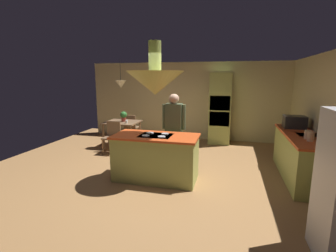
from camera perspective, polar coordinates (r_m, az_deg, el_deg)
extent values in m
plane|color=#9E7042|center=(5.38, -2.13, -11.26)|extent=(8.16, 8.16, 0.00)
cube|color=beige|center=(8.38, 4.56, 5.78)|extent=(6.80, 0.10, 2.55)
cube|color=beige|center=(5.53, 33.47, 1.23)|extent=(0.10, 7.20, 2.55)
cube|color=#A8B259|center=(5.05, -2.82, -7.47)|extent=(1.64, 0.79, 0.88)
cube|color=#D14C1E|center=(4.92, -2.87, -2.37)|extent=(1.70, 0.85, 0.04)
cube|color=black|center=(4.92, -2.87, -2.20)|extent=(0.64, 0.52, 0.01)
cylinder|color=#B2B2B7|center=(4.84, -5.14, -2.26)|extent=(0.15, 0.15, 0.02)
cylinder|color=#B2B2B7|center=(4.75, -1.49, -2.49)|extent=(0.15, 0.15, 0.02)
cylinder|color=#B2B2B7|center=(5.08, -4.16, -1.61)|extent=(0.15, 0.15, 0.02)
cylinder|color=#B2B2B7|center=(4.99, -0.68, -1.81)|extent=(0.15, 0.15, 0.02)
cube|color=#A8B259|center=(5.78, 28.09, -6.39)|extent=(0.62, 2.25, 0.88)
cube|color=#D14C1E|center=(5.67, 28.51, -1.93)|extent=(0.66, 2.29, 0.04)
cube|color=#B2B2B7|center=(5.72, 29.96, -2.58)|extent=(0.48, 0.36, 0.16)
cube|color=#A8B259|center=(7.88, 11.95, 3.96)|extent=(0.66, 0.62, 2.20)
cube|color=black|center=(7.57, 11.91, 5.20)|extent=(0.60, 0.04, 0.44)
cube|color=black|center=(7.63, 11.77, 1.62)|extent=(0.60, 0.04, 0.44)
cube|color=brown|center=(7.48, -10.55, 0.85)|extent=(0.97, 0.87, 0.04)
cylinder|color=brown|center=(7.42, -14.65, -2.40)|extent=(0.06, 0.06, 0.72)
cylinder|color=brown|center=(7.05, -8.58, -2.86)|extent=(0.06, 0.06, 0.72)
cylinder|color=brown|center=(8.07, -12.08, -1.22)|extent=(0.06, 0.06, 0.72)
cylinder|color=brown|center=(7.73, -6.42, -1.57)|extent=(0.06, 0.06, 0.72)
cylinder|color=tan|center=(5.66, 0.43, -5.60)|extent=(0.14, 0.14, 0.84)
cylinder|color=tan|center=(5.62, 2.22, -5.73)|extent=(0.14, 0.14, 0.84)
cube|color=#4C6042|center=(5.47, 1.36, 1.81)|extent=(0.36, 0.22, 0.65)
cylinder|color=#4C6042|center=(5.52, -0.87, 2.23)|extent=(0.09, 0.09, 0.55)
cylinder|color=#4C6042|center=(5.42, 3.63, 2.05)|extent=(0.09, 0.09, 0.55)
sphere|color=tan|center=(5.42, 1.38, 6.26)|extent=(0.23, 0.23, 0.23)
cone|color=#A8B259|center=(4.79, -2.99, 9.88)|extent=(1.10, 1.10, 0.45)
cylinder|color=#A8B259|center=(4.80, -3.06, 15.86)|extent=(0.24, 0.24, 0.55)
cone|color=beige|center=(7.37, -10.86, 9.45)|extent=(0.32, 0.32, 0.22)
cylinder|color=black|center=(7.37, -10.98, 12.64)|extent=(0.01, 0.01, 0.60)
cube|color=brown|center=(6.90, -13.02, -2.66)|extent=(0.40, 0.40, 0.04)
cube|color=brown|center=(7.01, -12.43, -0.58)|extent=(0.40, 0.04, 0.42)
cylinder|color=brown|center=(6.89, -14.85, -4.70)|extent=(0.04, 0.04, 0.43)
cylinder|color=brown|center=(6.73, -12.31, -4.95)|extent=(0.04, 0.04, 0.43)
cylinder|color=brown|center=(7.18, -13.53, -4.01)|extent=(0.04, 0.04, 0.43)
cylinder|color=brown|center=(7.03, -11.07, -4.23)|extent=(0.04, 0.04, 0.43)
cube|color=brown|center=(8.20, -8.32, -0.32)|extent=(0.40, 0.40, 0.04)
cube|color=brown|center=(7.99, -8.86, 0.97)|extent=(0.40, 0.04, 0.42)
cylinder|color=brown|center=(8.33, -6.75, -1.67)|extent=(0.04, 0.04, 0.43)
cylinder|color=brown|center=(8.46, -8.90, -1.54)|extent=(0.04, 0.04, 0.43)
cylinder|color=brown|center=(8.03, -7.62, -2.19)|extent=(0.04, 0.04, 0.43)
cylinder|color=brown|center=(8.16, -9.84, -2.04)|extent=(0.04, 0.04, 0.43)
cylinder|color=#99382D|center=(7.51, -10.19, 1.52)|extent=(0.14, 0.14, 0.12)
sphere|color=#2D722D|center=(7.48, -10.23, 2.57)|extent=(0.20, 0.20, 0.20)
cylinder|color=white|center=(7.18, -9.56, 0.98)|extent=(0.07, 0.07, 0.09)
cylinder|color=#E0B78C|center=(5.11, 30.10, -2.14)|extent=(0.11, 0.11, 0.17)
cylinder|color=#E0B78C|center=(5.28, 29.59, -1.76)|extent=(0.12, 0.12, 0.16)
cube|color=#232326|center=(6.28, 27.20, 0.84)|extent=(0.46, 0.36, 0.28)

